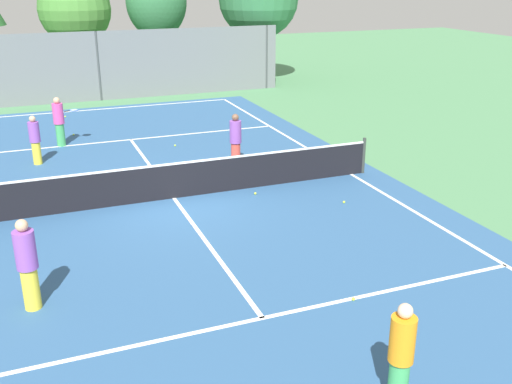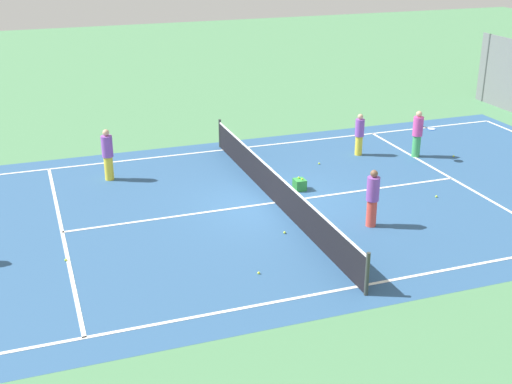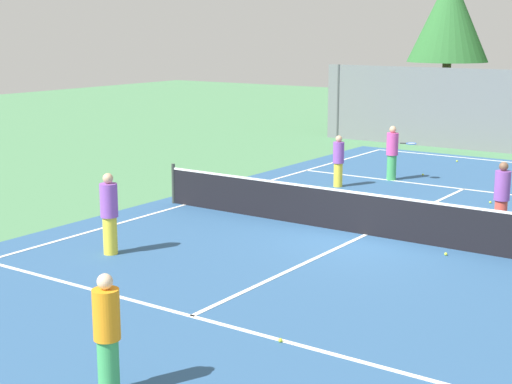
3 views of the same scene
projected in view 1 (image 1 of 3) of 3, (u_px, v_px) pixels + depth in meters
name	position (u px, v px, depth m)	size (l,w,h in m)	color
ground_plane	(174.00, 198.00, 16.14)	(80.00, 80.00, 0.00)	#4C8456
court_surface	(174.00, 198.00, 16.14)	(13.00, 25.00, 0.01)	#2D5684
tennis_net	(173.00, 181.00, 15.96)	(11.90, 0.10, 1.10)	#333833
perimeter_fence	(99.00, 66.00, 27.79)	(18.00, 0.12, 3.20)	slate
tree_1	(156.00, 2.00, 32.87)	(3.36, 2.96, 6.23)	brown
tree_2	(75.00, 9.00, 31.42)	(3.80, 3.80, 5.80)	brown
player_0	(35.00, 140.00, 18.73)	(0.34, 0.34, 1.57)	yellow
player_2	(401.00, 356.00, 8.14)	(0.35, 0.35, 1.66)	#3FA559
player_3	(27.00, 264.00, 10.58)	(0.38, 0.38, 1.76)	yellow
player_4	(236.00, 140.00, 18.41)	(0.36, 0.36, 1.70)	#E54C3F
player_5	(59.00, 121.00, 20.67)	(0.94, 0.60, 1.73)	#3FA559
ball_crate	(137.00, 182.00, 16.81)	(0.40, 0.35, 0.43)	green
tennis_ball_1	(65.00, 117.00, 25.04)	(0.07, 0.07, 0.07)	#CCE533
tennis_ball_2	(58.00, 178.00, 17.58)	(0.07, 0.07, 0.07)	#CCE533
tennis_ball_3	(255.00, 193.00, 16.39)	(0.07, 0.07, 0.07)	#CCE533
tennis_ball_4	(344.00, 202.00, 15.78)	(0.07, 0.07, 0.07)	#CCE533
tennis_ball_5	(175.00, 145.00, 20.89)	(0.07, 0.07, 0.07)	#CCE533
tennis_ball_6	(353.00, 299.00, 11.12)	(0.07, 0.07, 0.07)	#CCE533
tennis_ball_7	(74.00, 135.00, 22.28)	(0.07, 0.07, 0.07)	#CCE533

